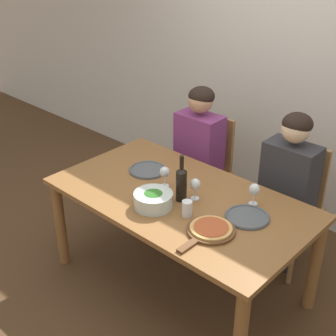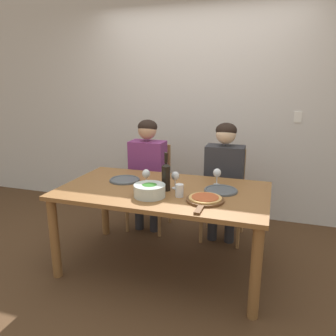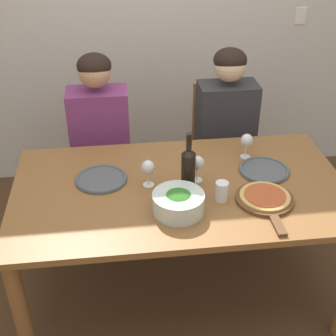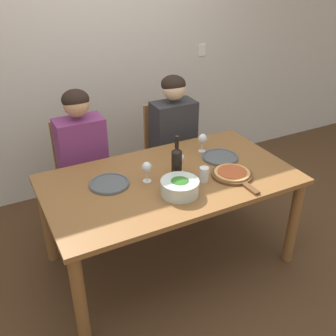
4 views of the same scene
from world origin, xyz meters
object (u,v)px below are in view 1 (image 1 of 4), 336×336
object	(u,v)px
person_woman	(198,145)
dinner_plate_right	(247,217)
wine_bottle	(181,183)
water_tumbler	(187,208)
wine_glass_right	(254,190)
dinner_plate_left	(148,170)
broccoli_bowl	(153,200)
wine_glass_centre	(195,185)
chair_left	(205,166)
pizza_on_board	(210,230)
wine_glass_left	(165,173)
person_man	(288,178)
chair_right	(292,201)

from	to	relation	value
person_woman	dinner_plate_right	bearing A→B (deg)	-34.19
wine_bottle	dinner_plate_right	distance (m)	0.48
person_woman	water_tumbler	distance (m)	1.05
wine_glass_right	dinner_plate_left	bearing A→B (deg)	-170.40
wine_bottle	dinner_plate_right	xyz separation A→B (m)	(0.45, 0.12, -0.12)
broccoli_bowl	wine_glass_centre	distance (m)	0.29
wine_glass_right	wine_glass_centre	size ratio (longest dim) A/B	1.00
chair_left	pizza_on_board	world-z (taller)	chair_left
wine_glass_centre	water_tumbler	size ratio (longest dim) A/B	1.46
wine_glass_right	water_tumbler	distance (m)	0.46
person_woman	wine_glass_centre	distance (m)	0.85
dinner_plate_right	wine_glass_left	distance (m)	0.66
person_man	wine_glass_left	distance (m)	0.90
pizza_on_board	wine_glass_right	bearing A→B (deg)	88.12
dinner_plate_left	dinner_plate_right	distance (m)	0.89
broccoli_bowl	dinner_plate_right	world-z (taller)	broccoli_bowl
wine_glass_centre	wine_bottle	bearing A→B (deg)	-131.20
wine_glass_right	broccoli_bowl	bearing A→B (deg)	-134.85
person_woman	dinner_plate_left	xyz separation A→B (m)	(0.01, -0.60, 0.00)
chair_right	person_woman	distance (m)	0.88
person_man	broccoli_bowl	distance (m)	1.02
broccoli_bowl	water_tumbler	distance (m)	0.24
wine_bottle	person_woman	bearing A→B (deg)	122.20
chair_left	broccoli_bowl	xyz separation A→B (m)	(0.38, -1.03, 0.29)
chair_right	wine_bottle	bearing A→B (deg)	-114.14
dinner_plate_left	wine_glass_centre	xyz separation A→B (m)	(0.51, -0.07, 0.10)
wine_bottle	wine_glass_right	xyz separation A→B (m)	(0.38, 0.28, -0.02)
chair_left	wine_glass_right	distance (m)	1.07
chair_right	wine_glass_right	world-z (taller)	chair_right
wine_glass_left	broccoli_bowl	bearing A→B (deg)	-62.49
wine_glass_right	wine_glass_centre	bearing A→B (deg)	-147.15
dinner_plate_left	chair_right	bearing A→B (deg)	40.53
broccoli_bowl	dinner_plate_right	bearing A→B (deg)	29.87
wine_bottle	chair_left	bearing A→B (deg)	118.65
dinner_plate_right	pizza_on_board	world-z (taller)	pizza_on_board
chair_right	dinner_plate_left	xyz separation A→B (m)	(-0.83, -0.71, 0.24)
wine_glass_centre	chair_left	bearing A→B (deg)	123.93
person_woman	water_tumbler	xyz separation A→B (m)	(0.61, -0.85, 0.05)
wine_bottle	water_tumbler	xyz separation A→B (m)	(0.15, -0.12, -0.08)
person_man	wine_bottle	distance (m)	0.83
wine_glass_left	dinner_plate_right	bearing A→B (deg)	5.30
chair_left	person_man	distance (m)	0.88
broccoli_bowl	wine_glass_right	bearing A→B (deg)	45.15
person_woman	pizza_on_board	xyz separation A→B (m)	(0.83, -0.89, 0.01)
chair_left	dinner_plate_right	xyz separation A→B (m)	(0.91, -0.73, 0.24)
dinner_plate_left	person_man	bearing A→B (deg)	35.75
wine_glass_centre	pizza_on_board	bearing A→B (deg)	-36.41
person_man	dinner_plate_right	distance (m)	0.62
person_man	dinner_plate_right	bearing A→B (deg)	-83.70
person_man	dinner_plate_right	size ratio (longest dim) A/B	4.45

